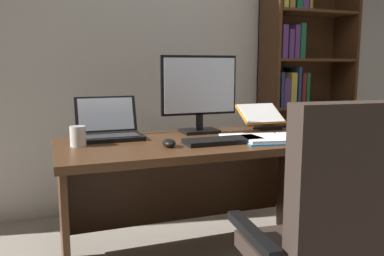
% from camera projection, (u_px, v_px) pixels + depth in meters
% --- Properties ---
extents(wall_back, '(5.39, 0.12, 2.84)m').
position_uv_depth(wall_back, '(172.00, 28.00, 3.14)').
color(wall_back, beige).
rests_on(wall_back, ground).
extents(desk, '(1.53, 0.71, 0.72)m').
position_uv_depth(desk, '(195.00, 171.00, 2.28)').
color(desk, '#4C2D19').
rests_on(desk, ground).
extents(bookshelf, '(0.79, 0.32, 1.95)m').
position_uv_depth(bookshelf, '(298.00, 81.00, 3.34)').
color(bookshelf, '#4C2D19').
rests_on(bookshelf, ground).
extents(office_chair, '(0.64, 0.60, 1.01)m').
position_uv_depth(office_chair, '(331.00, 255.00, 1.47)').
color(office_chair, black).
rests_on(office_chair, ground).
extents(monitor, '(0.48, 0.16, 0.47)m').
position_uv_depth(monitor, '(199.00, 94.00, 2.39)').
color(monitor, black).
rests_on(monitor, desk).
extents(laptop, '(0.35, 0.30, 0.23)m').
position_uv_depth(laptop, '(109.00, 129.00, 2.24)').
color(laptop, black).
rests_on(laptop, desk).
extents(keyboard, '(0.42, 0.15, 0.02)m').
position_uv_depth(keyboard, '(223.00, 141.00, 2.10)').
color(keyboard, black).
rests_on(keyboard, desk).
extents(computer_mouse, '(0.06, 0.10, 0.04)m').
position_uv_depth(computer_mouse, '(169.00, 143.00, 1.99)').
color(computer_mouse, black).
rests_on(computer_mouse, desk).
extents(reading_stand_with_book, '(0.29, 0.26, 0.15)m').
position_uv_depth(reading_stand_with_book, '(262.00, 116.00, 2.62)').
color(reading_stand_with_book, black).
rests_on(reading_stand_with_book, desk).
extents(open_binder, '(0.49, 0.34, 0.02)m').
position_uv_depth(open_binder, '(283.00, 138.00, 2.16)').
color(open_binder, '#2D84C6').
rests_on(open_binder, desk).
extents(notepad, '(0.18, 0.23, 0.01)m').
position_uv_depth(notepad, '(237.00, 137.00, 2.24)').
color(notepad, white).
rests_on(notepad, desk).
extents(pen, '(0.13, 0.06, 0.01)m').
position_uv_depth(pen, '(240.00, 135.00, 2.24)').
color(pen, maroon).
rests_on(pen, notepad).
extents(coffee_mug, '(0.08, 0.08, 0.10)m').
position_uv_depth(coffee_mug, '(78.00, 136.00, 2.01)').
color(coffee_mug, silver).
rests_on(coffee_mug, desk).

